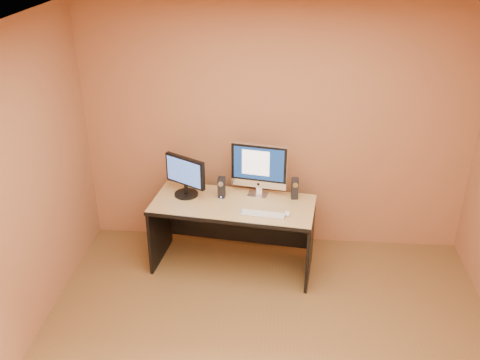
# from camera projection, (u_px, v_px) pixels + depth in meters

# --- Properties ---
(walls) EXTENTS (4.00, 4.00, 2.60)m
(walls) POSITION_uv_depth(u_px,v_px,m) (270.00, 235.00, 3.68)
(walls) COLOR brown
(walls) RESTS_ON ground
(ceiling) EXTENTS (4.00, 4.00, 0.00)m
(ceiling) POSITION_uv_depth(u_px,v_px,m) (275.00, 45.00, 3.10)
(ceiling) COLOR white
(ceiling) RESTS_ON walls
(desk) EXTENTS (1.66, 0.87, 0.73)m
(desk) POSITION_uv_depth(u_px,v_px,m) (233.00, 235.00, 5.40)
(desk) COLOR tan
(desk) RESTS_ON ground
(imac) EXTENTS (0.59, 0.30, 0.55)m
(imac) POSITION_uv_depth(u_px,v_px,m) (258.00, 170.00, 5.29)
(imac) COLOR silver
(imac) RESTS_ON desk
(second_monitor) EXTENTS (0.53, 0.45, 0.42)m
(second_monitor) POSITION_uv_depth(u_px,v_px,m) (185.00, 176.00, 5.30)
(second_monitor) COLOR black
(second_monitor) RESTS_ON desk
(speaker_left) EXTENTS (0.07, 0.08, 0.22)m
(speaker_left) POSITION_uv_depth(u_px,v_px,m) (222.00, 187.00, 5.31)
(speaker_left) COLOR black
(speaker_left) RESTS_ON desk
(speaker_right) EXTENTS (0.07, 0.08, 0.22)m
(speaker_right) POSITION_uv_depth(u_px,v_px,m) (295.00, 188.00, 5.29)
(speaker_right) COLOR black
(speaker_right) RESTS_ON desk
(keyboard) EXTENTS (0.44, 0.17, 0.02)m
(keyboard) POSITION_uv_depth(u_px,v_px,m) (263.00, 214.00, 5.03)
(keyboard) COLOR silver
(keyboard) RESTS_ON desk
(mouse) EXTENTS (0.07, 0.11, 0.04)m
(mouse) POSITION_uv_depth(u_px,v_px,m) (287.00, 213.00, 5.04)
(mouse) COLOR silver
(mouse) RESTS_ON desk
(cable_a) EXTENTS (0.08, 0.21, 0.01)m
(cable_a) POSITION_uv_depth(u_px,v_px,m) (260.00, 191.00, 5.46)
(cable_a) COLOR black
(cable_a) RESTS_ON desk
(cable_b) EXTENTS (0.09, 0.16, 0.01)m
(cable_b) POSITION_uv_depth(u_px,v_px,m) (254.00, 189.00, 5.50)
(cable_b) COLOR black
(cable_b) RESTS_ON desk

